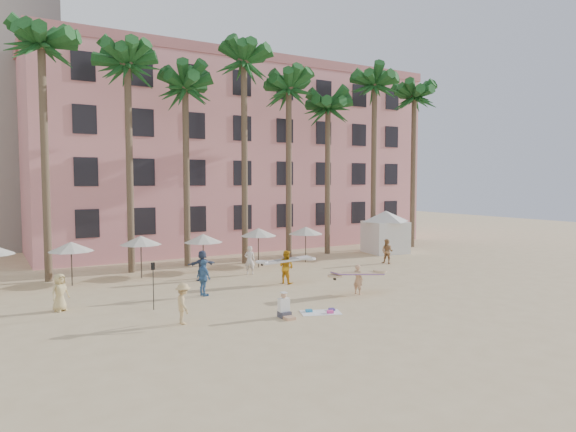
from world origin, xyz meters
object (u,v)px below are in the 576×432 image
(cabana, at_px, (385,228))
(carrier_yellow, at_px, (358,277))
(carrier_white, at_px, (286,266))
(pink_hotel, at_px, (229,159))

(cabana, bearing_deg, carrier_yellow, -136.62)
(cabana, distance_m, carrier_white, 15.14)
(carrier_white, bearing_deg, cabana, 26.32)
(cabana, relative_size, carrier_yellow, 1.74)
(pink_hotel, relative_size, cabana, 6.77)
(pink_hotel, bearing_deg, carrier_yellow, -98.11)
(carrier_yellow, bearing_deg, carrier_white, 111.98)
(cabana, distance_m, carrier_yellow, 16.22)
(carrier_white, bearing_deg, carrier_yellow, -68.02)
(carrier_yellow, height_order, carrier_white, carrier_white)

